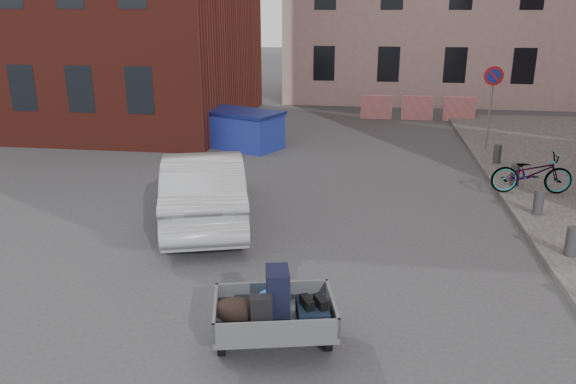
% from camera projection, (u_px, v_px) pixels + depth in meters
% --- Properties ---
extents(ground, '(120.00, 120.00, 0.00)m').
position_uv_depth(ground, '(238.00, 269.00, 10.11)').
color(ground, '#38383A').
rests_on(ground, ground).
extents(no_parking_sign, '(0.60, 0.09, 2.65)m').
position_uv_depth(no_parking_sign, '(492.00, 91.00, 17.57)').
color(no_parking_sign, gray).
rests_on(no_parking_sign, sidewalk).
extents(bollards, '(0.22, 9.02, 0.55)m').
position_uv_depth(bollards, '(539.00, 202.00, 12.36)').
color(bollards, '#3A3A3D').
rests_on(bollards, sidewalk).
extents(barriers, '(4.70, 0.18, 1.00)m').
position_uv_depth(barriers, '(417.00, 108.00, 23.48)').
color(barriers, red).
rests_on(barriers, ground).
extents(trailer, '(1.80, 1.94, 1.20)m').
position_uv_depth(trailer, '(274.00, 312.00, 7.49)').
color(trailer, black).
rests_on(trailer, ground).
extents(dumpster, '(3.32, 2.62, 1.24)m').
position_uv_depth(dumpster, '(238.00, 129.00, 18.83)').
color(dumpster, navy).
rests_on(dumpster, ground).
extents(silver_car, '(2.94, 5.01, 1.56)m').
position_uv_depth(silver_car, '(204.00, 186.00, 12.20)').
color(silver_car, '#ACAEB4').
rests_on(silver_car, ground).
extents(bicycle, '(1.98, 0.82, 1.02)m').
position_uv_depth(bicycle, '(532.00, 173.00, 13.74)').
color(bicycle, black).
rests_on(bicycle, sidewalk).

